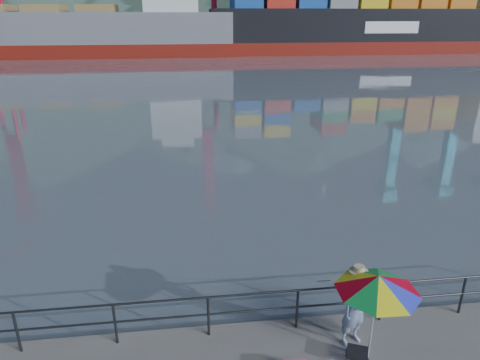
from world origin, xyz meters
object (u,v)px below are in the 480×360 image
(bulk_carrier, at_px, (78,31))
(beach_umbrella, at_px, (378,283))
(fisherman, at_px, (355,308))
(container_ship, at_px, (388,19))

(bulk_carrier, bearing_deg, beach_umbrella, -73.81)
(beach_umbrella, bearing_deg, fisherman, 107.54)
(fisherman, distance_m, bulk_carrier, 76.28)
(fisherman, height_order, container_ship, container_ship)
(fisherman, bearing_deg, bulk_carrier, 82.99)
(bulk_carrier, bearing_deg, container_ship, 1.67)
(container_ship, bearing_deg, bulk_carrier, -178.33)
(fisherman, bearing_deg, container_ship, 41.58)
(beach_umbrella, distance_m, container_ship, 83.24)
(container_ship, bearing_deg, fisherman, -115.23)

